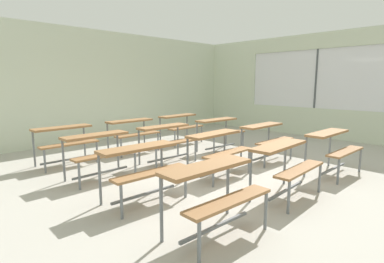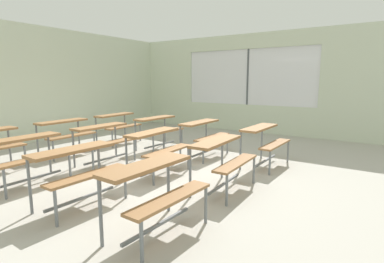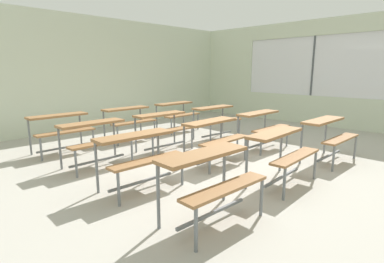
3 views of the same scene
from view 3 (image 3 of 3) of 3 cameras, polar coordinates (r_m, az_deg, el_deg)
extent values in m
cube|color=#ADA89E|center=(5.29, 3.82, -6.22)|extent=(10.00, 9.00, 0.05)
cube|color=beige|center=(8.68, -19.40, 10.39)|extent=(10.00, 0.12, 3.00)
cube|color=beige|center=(9.47, 24.25, 3.54)|extent=(0.12, 9.00, 0.85)
cube|color=beige|center=(9.47, 25.49, 17.74)|extent=(0.12, 9.00, 0.45)
cube|color=beige|center=(11.15, 7.22, 12.13)|extent=(0.12, 1.90, 1.70)
cube|color=white|center=(9.59, 22.06, 11.47)|extent=(0.02, 4.20, 1.70)
cube|color=#4C5156|center=(9.59, 22.06, 11.47)|extent=(0.06, 0.05, 1.70)
cube|color=olive|center=(3.18, 2.21, -4.39)|extent=(1.11, 0.36, 0.04)
cube|color=olive|center=(3.06, 6.48, -10.63)|extent=(1.11, 0.26, 0.03)
cylinder|color=slate|center=(3.09, -6.45, -12.02)|extent=(0.04, 0.04, 0.72)
cylinder|color=slate|center=(3.73, 6.13, -7.81)|extent=(0.04, 0.04, 0.72)
cylinder|color=slate|center=(2.78, 0.74, -18.11)|extent=(0.04, 0.04, 0.44)
cylinder|color=slate|center=(3.47, 13.08, -12.07)|extent=(0.04, 0.04, 0.44)
cube|color=slate|center=(3.31, 3.90, -15.24)|extent=(1.00, 0.07, 0.03)
cube|color=olive|center=(4.39, 15.58, -0.30)|extent=(1.11, 0.37, 0.04)
cube|color=olive|center=(4.32, 19.15, -4.53)|extent=(1.11, 0.27, 0.03)
cylinder|color=slate|center=(4.12, 10.36, -6.00)|extent=(0.04, 0.04, 0.72)
cylinder|color=slate|center=(4.97, 16.56, -3.25)|extent=(0.04, 0.04, 0.72)
cylinder|color=slate|center=(3.92, 17.17, -9.45)|extent=(0.04, 0.04, 0.44)
cylinder|color=slate|center=(4.80, 22.38, -5.91)|extent=(0.04, 0.04, 0.44)
cube|color=slate|center=(4.50, 16.74, -8.31)|extent=(1.00, 0.07, 0.03)
cube|color=olive|center=(5.77, 23.76, 1.94)|extent=(1.11, 0.34, 0.04)
cube|color=olive|center=(5.71, 26.48, -1.26)|extent=(1.10, 0.24, 0.03)
cylinder|color=slate|center=(5.45, 20.08, -2.18)|extent=(0.04, 0.04, 0.72)
cylinder|color=slate|center=(6.35, 24.06, -0.60)|extent=(0.04, 0.04, 0.72)
cylinder|color=slate|center=(5.28, 25.34, -4.61)|extent=(0.04, 0.04, 0.44)
cylinder|color=slate|center=(6.20, 28.65, -2.62)|extent=(0.04, 0.04, 0.44)
cube|color=slate|center=(5.85, 24.53, -4.24)|extent=(1.00, 0.05, 0.03)
cube|color=olive|center=(4.14, -10.93, -0.80)|extent=(1.11, 0.36, 0.04)
cube|color=olive|center=(3.95, -8.28, -5.51)|extent=(1.11, 0.26, 0.03)
cylinder|color=slate|center=(4.12, -17.71, -6.39)|extent=(0.04, 0.04, 0.72)
cylinder|color=slate|center=(4.61, -6.44, -3.98)|extent=(0.04, 0.04, 0.72)
cylinder|color=slate|center=(3.70, -13.81, -10.54)|extent=(0.04, 0.04, 0.44)
cylinder|color=slate|center=(4.24, -1.90, -7.30)|extent=(0.04, 0.04, 0.44)
cube|color=slate|center=(4.20, -9.57, -9.39)|extent=(1.00, 0.07, 0.03)
cube|color=olive|center=(5.17, 3.47, 1.88)|extent=(1.11, 0.36, 0.04)
cube|color=olive|center=(5.03, 6.25, -1.70)|extent=(1.11, 0.26, 0.03)
cylinder|color=slate|center=(4.97, -1.50, -2.75)|extent=(0.04, 0.04, 0.72)
cylinder|color=slate|center=(5.71, 5.53, -0.90)|extent=(0.04, 0.04, 0.72)
cylinder|color=slate|center=(4.66, 3.38, -5.56)|extent=(0.04, 0.04, 0.44)
cylinder|color=slate|center=(5.44, 10.11, -3.19)|extent=(0.04, 0.04, 0.44)
cube|color=slate|center=(5.23, 4.57, -5.02)|extent=(1.00, 0.07, 0.03)
cube|color=olive|center=(6.34, 12.53, 3.44)|extent=(1.10, 0.33, 0.04)
cube|color=olive|center=(6.22, 14.88, 0.55)|extent=(1.10, 0.23, 0.03)
cylinder|color=slate|center=(6.07, 8.69, -0.22)|extent=(0.04, 0.04, 0.72)
cylinder|color=slate|center=(6.89, 13.70, 0.99)|extent=(0.04, 0.04, 0.72)
cylinder|color=slate|center=(5.80, 13.00, -2.37)|extent=(0.04, 0.04, 0.44)
cylinder|color=slate|center=(6.65, 17.66, -0.84)|extent=(0.04, 0.04, 0.44)
cube|color=slate|center=(6.38, 13.34, -2.22)|extent=(1.00, 0.04, 0.03)
cube|color=olive|center=(5.29, -18.60, 1.50)|extent=(1.10, 0.34, 0.04)
cube|color=olive|center=(5.06, -16.72, -2.04)|extent=(1.10, 0.24, 0.03)
cylinder|color=slate|center=(5.28, -23.86, -2.89)|extent=(0.04, 0.04, 0.72)
cylinder|color=slate|center=(5.71, -14.58, -1.21)|extent=(0.04, 0.04, 0.72)
cylinder|color=slate|center=(4.83, -21.22, -5.72)|extent=(0.04, 0.04, 0.44)
cylinder|color=slate|center=(5.30, -11.38, -3.63)|extent=(0.04, 0.04, 0.44)
cube|color=slate|center=(5.31, -17.46, -5.28)|extent=(1.00, 0.05, 0.03)
cube|color=olive|center=(6.04, -6.14, 3.26)|extent=(1.10, 0.33, 0.04)
cube|color=olive|center=(5.85, -4.14, 0.23)|extent=(1.10, 0.23, 0.03)
cylinder|color=slate|center=(5.93, -10.70, -0.57)|extent=(0.04, 0.04, 0.72)
cylinder|color=slate|center=(6.52, -3.38, 0.73)|extent=(0.04, 0.04, 0.72)
cylinder|color=slate|center=(5.53, -7.47, -2.86)|extent=(0.04, 0.04, 0.44)
cylinder|color=slate|center=(6.16, -0.01, -1.25)|extent=(0.04, 0.04, 0.44)
cube|color=slate|center=(6.06, -5.19, -2.68)|extent=(1.00, 0.05, 0.03)
cube|color=olive|center=(7.12, 4.04, 4.58)|extent=(1.11, 0.37, 0.04)
cube|color=olive|center=(6.95, 5.91, 2.03)|extent=(1.11, 0.27, 0.03)
cylinder|color=slate|center=(6.93, 0.30, 1.40)|extent=(0.04, 0.04, 0.72)
cylinder|color=slate|center=(7.63, 5.84, 2.29)|extent=(0.04, 0.04, 0.72)
cylinder|color=slate|center=(6.57, 3.55, -0.44)|extent=(0.04, 0.04, 0.44)
cylinder|color=slate|center=(7.31, 9.02, 0.67)|extent=(0.04, 0.04, 0.44)
cube|color=slate|center=(7.13, 4.78, -0.48)|extent=(1.00, 0.08, 0.03)
cube|color=olive|center=(6.40, -24.21, 2.77)|extent=(1.10, 0.33, 0.04)
cube|color=olive|center=(6.15, -22.89, -0.10)|extent=(1.10, 0.23, 0.03)
cylinder|color=slate|center=(6.43, -28.53, -0.85)|extent=(0.04, 0.04, 0.72)
cylinder|color=slate|center=(6.78, -20.47, 0.41)|extent=(0.04, 0.04, 0.72)
cylinder|color=slate|center=(5.95, -26.82, -3.00)|extent=(0.04, 0.04, 0.44)
cylinder|color=slate|center=(6.32, -18.25, -1.51)|extent=(0.04, 0.04, 0.44)
cube|color=slate|center=(6.39, -23.28, -2.86)|extent=(1.00, 0.04, 0.03)
cube|color=olive|center=(7.08, -12.49, 4.28)|extent=(1.10, 0.33, 0.04)
cube|color=olive|center=(6.86, -10.92, 1.75)|extent=(1.10, 0.23, 0.03)
cylinder|color=slate|center=(7.00, -16.41, 1.01)|extent=(0.04, 0.04, 0.72)
cylinder|color=slate|center=(7.52, -9.78, 2.05)|extent=(0.04, 0.04, 0.72)
cylinder|color=slate|center=(6.56, -13.97, -0.80)|extent=(0.04, 0.04, 0.44)
cylinder|color=slate|center=(7.12, -7.13, 0.43)|extent=(0.04, 0.04, 0.44)
cube|color=slate|center=(7.07, -11.64, -0.80)|extent=(1.00, 0.04, 0.03)
cube|color=olive|center=(7.98, -3.43, 5.35)|extent=(1.11, 0.37, 0.04)
cube|color=olive|center=(7.79, -1.77, 3.14)|extent=(1.11, 0.27, 0.03)
cylinder|color=slate|center=(7.80, -6.76, 2.47)|extent=(0.04, 0.04, 0.72)
cylinder|color=slate|center=(8.48, -1.63, 3.29)|extent=(0.04, 0.04, 0.72)
cylinder|color=slate|center=(7.42, -3.96, 0.96)|extent=(0.04, 0.04, 0.44)
cylinder|color=slate|center=(8.13, 1.16, 1.93)|extent=(0.04, 0.04, 0.44)
cube|color=slate|center=(7.98, -2.68, 0.85)|extent=(1.00, 0.07, 0.03)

